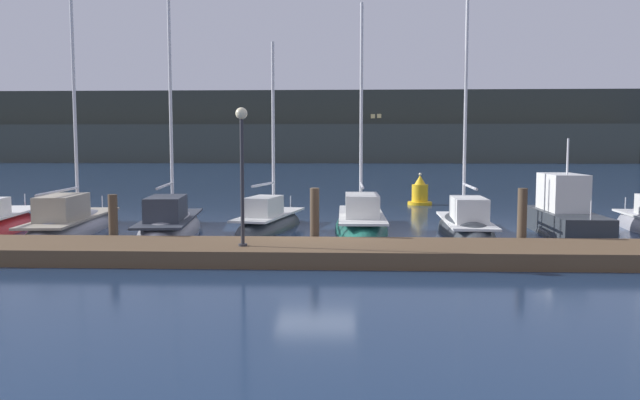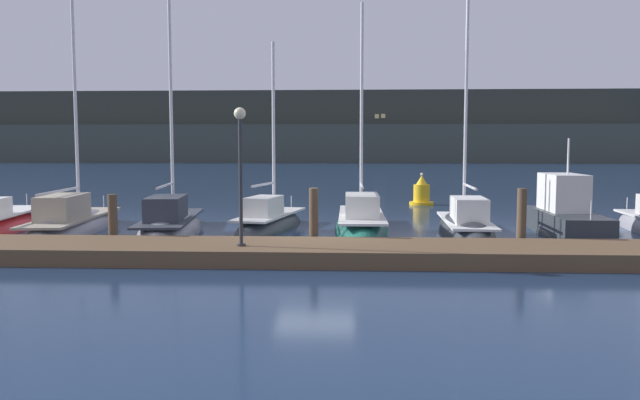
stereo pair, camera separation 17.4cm
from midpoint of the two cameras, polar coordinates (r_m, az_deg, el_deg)
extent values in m
plane|color=#192D4C|center=(19.65, -0.64, -4.27)|extent=(400.00, 400.00, 0.00)
cube|color=brown|center=(17.31, -1.06, -4.77)|extent=(31.65, 2.80, 0.45)
cylinder|color=#4C3D2D|center=(20.17, -18.62, -1.89)|extent=(0.28, 0.28, 1.67)
cylinder|color=#4C3D2D|center=(18.84, -0.76, -1.76)|extent=(0.28, 0.28, 1.89)
cylinder|color=#4C3D2D|center=(19.50, 17.74, -1.76)|extent=(0.28, 0.28, 1.90)
cylinder|color=silver|center=(29.39, -25.52, 0.02)|extent=(0.04, 0.04, 0.50)
ellipsoid|color=gray|center=(24.71, -21.85, -2.72)|extent=(2.59, 8.07, 1.46)
cube|color=#A39984|center=(24.65, -21.89, -1.48)|extent=(2.18, 6.78, 0.08)
cube|color=#A39984|center=(23.71, -22.69, -0.62)|extent=(1.36, 2.63, 0.85)
cylinder|color=silver|center=(25.18, -21.75, 9.01)|extent=(0.12, 0.12, 9.09)
cylinder|color=silver|center=(23.37, -23.01, 0.74)|extent=(0.42, 3.80, 0.09)
cylinder|color=silver|center=(28.08, -19.45, -0.14)|extent=(0.04, 0.04, 0.50)
ellipsoid|color=gray|center=(23.57, -13.70, -2.86)|extent=(2.85, 7.53, 1.47)
cube|color=#333842|center=(23.51, -13.73, -1.61)|extent=(2.39, 6.32, 0.08)
cube|color=#333842|center=(22.60, -14.11, -0.73)|extent=(1.47, 2.48, 0.83)
cylinder|color=silver|center=(24.03, -13.73, 9.72)|extent=(0.12, 0.12, 9.37)
cylinder|color=silver|center=(22.44, -14.20, 1.28)|extent=(0.46, 3.12, 0.09)
cylinder|color=silver|center=(26.81, -12.57, -0.25)|extent=(0.04, 0.04, 0.50)
ellipsoid|color=#2D3338|center=(23.79, -4.81, -2.66)|extent=(2.78, 6.23, 1.32)
cube|color=silver|center=(23.72, -4.82, -1.33)|extent=(2.34, 5.24, 0.08)
cube|color=silver|center=(23.00, -5.41, -0.56)|extent=(1.33, 2.08, 0.70)
cylinder|color=silver|center=(24.04, -4.51, 6.54)|extent=(0.12, 0.12, 6.52)
cylinder|color=silver|center=(22.94, -5.42, 1.42)|extent=(0.56, 2.37, 0.09)
cylinder|color=silver|center=(26.33, -2.89, -0.15)|extent=(0.04, 0.04, 0.50)
ellipsoid|color=#195647|center=(23.44, 3.56, -2.77)|extent=(2.00, 7.45, 1.52)
cube|color=silver|center=(23.36, 3.57, -1.34)|extent=(1.68, 6.26, 0.08)
cube|color=silver|center=(22.43, 3.63, -0.48)|extent=(1.19, 2.39, 0.80)
cylinder|color=silver|center=(23.86, 3.59, 8.30)|extent=(0.12, 0.12, 7.90)
cylinder|color=silver|center=(22.56, 3.63, 1.33)|extent=(0.11, 2.62, 0.09)
cylinder|color=silver|center=(26.74, 3.39, 0.00)|extent=(0.04, 0.04, 0.50)
ellipsoid|color=#2D3338|center=(23.24, 12.91, -2.95)|extent=(2.08, 6.48, 1.51)
cube|color=silver|center=(23.19, 12.93, -1.83)|extent=(1.74, 5.44, 0.08)
cube|color=silver|center=(22.38, 13.24, -0.87)|extent=(1.18, 2.09, 0.86)
cylinder|color=silver|center=(23.58, 12.95, 8.30)|extent=(0.12, 0.12, 8.23)
cylinder|color=silver|center=(22.18, 13.33, 1.20)|extent=(0.20, 2.84, 0.09)
cylinder|color=silver|center=(26.07, 12.02, -0.52)|extent=(0.04, 0.04, 0.50)
ellipsoid|color=#2D3338|center=(23.59, 21.37, -3.05)|extent=(1.92, 5.54, 1.14)
cube|color=#2D3338|center=(23.54, 21.40, -2.04)|extent=(1.77, 4.99, 0.84)
cube|color=silver|center=(23.96, 21.09, 0.68)|extent=(1.27, 2.45, 1.31)
cube|color=black|center=(25.00, 20.37, 1.32)|extent=(1.07, 0.29, 0.59)
cylinder|color=silver|center=(23.49, 21.51, 3.73)|extent=(0.07, 0.07, 1.26)
cylinder|color=silver|center=(21.28, 23.32, -0.86)|extent=(0.04, 0.04, 0.60)
cylinder|color=silver|center=(28.50, 25.99, -0.28)|extent=(0.04, 0.04, 0.50)
cylinder|color=gold|center=(33.85, 8.96, -0.29)|extent=(1.30, 1.30, 0.16)
cylinder|color=gold|center=(33.80, 8.97, 0.63)|extent=(0.87, 0.87, 0.93)
cone|color=gold|center=(33.76, 8.99, 1.83)|extent=(0.61, 0.61, 0.50)
sphere|color=#F9EAB7|center=(33.74, 9.00, 2.34)|extent=(0.16, 0.16, 0.16)
cylinder|color=#2D2D33|center=(17.07, -7.36, -4.09)|extent=(0.24, 0.24, 0.06)
cylinder|color=#2D2D33|center=(16.88, -7.42, 1.66)|extent=(0.10, 0.10, 3.37)
sphere|color=#F9EAB7|center=(16.88, -7.49, 7.86)|extent=(0.32, 0.32, 0.32)
cube|color=#333833|center=(127.85, 2.01, 6.66)|extent=(240.00, 16.00, 13.76)
cube|color=#3F463F|center=(119.53, -7.35, 5.12)|extent=(144.00, 10.00, 7.03)
cube|color=#F4DB8C|center=(133.27, -23.66, 5.57)|extent=(0.80, 0.10, 0.80)
cube|color=#F4DB8C|center=(120.02, 5.39, 7.66)|extent=(0.80, 0.10, 0.80)
cube|color=#F4DB8C|center=(132.86, -23.29, 5.20)|extent=(0.80, 0.10, 0.80)
cube|color=#F4DB8C|center=(119.87, 0.30, 6.52)|extent=(0.80, 0.10, 0.80)
cube|color=#F4DB8C|center=(127.97, -18.24, 4.57)|extent=(0.80, 0.10, 0.80)
cube|color=#F4DB8C|center=(131.51, -22.03, 6.16)|extent=(0.80, 0.10, 0.80)
cube|color=#F4DB8C|center=(119.97, 4.81, 7.64)|extent=(0.80, 0.10, 0.80)
cube|color=#F4DB8C|center=(126.41, 21.23, 4.34)|extent=(0.80, 0.10, 0.80)
camera|label=1|loc=(0.09, -90.22, -0.02)|focal=35.00mm
camera|label=2|loc=(0.09, 89.78, 0.02)|focal=35.00mm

